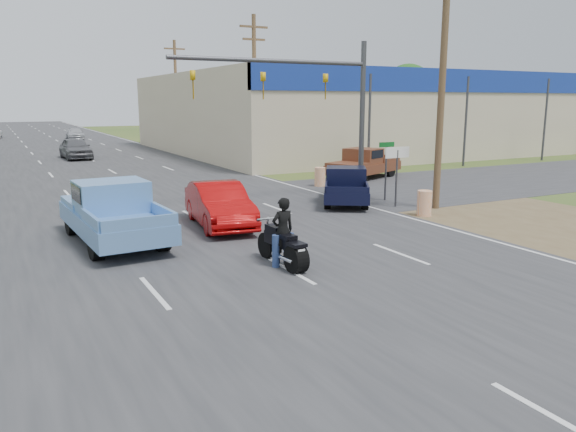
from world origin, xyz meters
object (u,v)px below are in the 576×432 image
navy_pickup (346,185)px  red_convertible (219,205)px  motorcycle (284,248)px  brown_pickup (363,163)px  rider (283,234)px  blue_pickup (112,211)px  distant_car_silver (75,134)px  distant_car_grey (76,148)px

navy_pickup → red_convertible: bearing=-131.4°
motorcycle → brown_pickup: brown_pickup is taller
red_convertible → rider: bearing=-85.7°
blue_pickup → brown_pickup: blue_pickup is taller
brown_pickup → rider: bearing=114.8°
red_convertible → rider: (-0.27, -5.41, 0.12)m
blue_pickup → brown_pickup: size_ratio=1.07×
rider → navy_pickup: 10.04m
brown_pickup → distant_car_silver: size_ratio=1.26×
rider → distant_car_silver: size_ratio=0.40×
rider → distant_car_silver: rider is taller
red_convertible → rider: 5.42m
red_convertible → rider: rider is taller
blue_pickup → navy_pickup: (10.38, 2.38, -0.19)m
distant_car_grey → blue_pickup: bearing=-98.2°
rider → distant_car_silver: bearing=-95.4°
brown_pickup → navy_pickup: bearing=116.3°
rider → brown_pickup: size_ratio=0.32×
rider → distant_car_silver: 56.95m
motorcycle → rider: 0.36m
blue_pickup → brown_pickup: bearing=25.3°
distant_car_grey → brown_pickup: bearing=-59.3°
navy_pickup → distant_car_grey: distant_car_grey is taller
distant_car_grey → red_convertible: bearing=-90.5°
distant_car_grey → motorcycle: bearing=-91.4°
rider → navy_pickup: size_ratio=0.36×
motorcycle → blue_pickup: 6.13m
red_convertible → brown_pickup: 14.26m
distant_car_silver → blue_pickup: bearing=-93.8°
red_convertible → distant_car_silver: (1.85, 51.50, -0.13)m
navy_pickup → rider: bearing=-100.8°
motorcycle → navy_pickup: 10.09m
motorcycle → blue_pickup: blue_pickup is taller
navy_pickup → distant_car_silver: bearing=128.0°
red_convertible → brown_pickup: size_ratio=0.84×
blue_pickup → navy_pickup: blue_pickup is taller
blue_pickup → motorcycle: bearing=-58.3°
navy_pickup → distant_car_grey: size_ratio=1.04×
blue_pickup → brown_pickup: 17.73m
motorcycle → blue_pickup: bearing=121.7°
motorcycle → distant_car_grey: bearing=88.4°
navy_pickup → motorcycle: bearing=-100.5°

